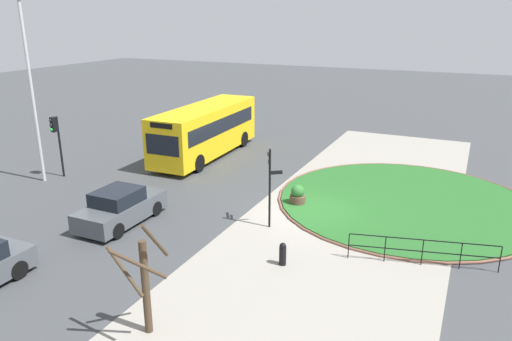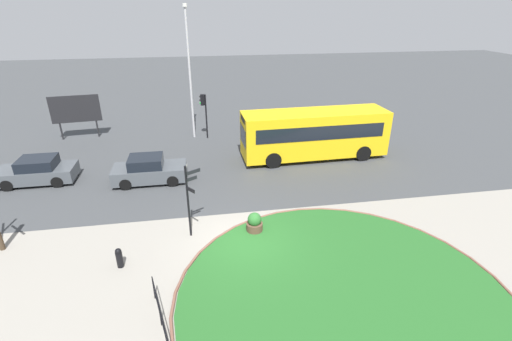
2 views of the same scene
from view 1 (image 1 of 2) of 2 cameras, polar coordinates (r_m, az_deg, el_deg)
The scene contains 13 objects.
ground at distance 21.54m, azimuth 6.53°, elevation -4.85°, with size 120.00×120.00×0.00m, color #3D3F42.
sidewalk_paving at distance 21.11m, azimuth 11.04°, elevation -5.55°, with size 32.00×8.51×0.02m, color gray.
grass_island at distance 23.45m, azimuth 17.26°, elevation -3.51°, with size 11.54×11.54×0.10m, color #235B23.
grass_kerb_ring at distance 23.45m, azimuth 17.26°, elevation -3.50°, with size 11.85×11.85×0.11m, color brown.
signpost_directional at distance 19.22m, azimuth 1.68°, elevation -1.44°, with size 0.65×0.79×3.35m.
bollard_foreground at distance 16.90m, azimuth 3.18°, elevation -9.84°, with size 0.25×0.25×0.85m.
railing_grass_edge at distance 17.73m, azimuth 19.18°, elevation -8.74°, with size 1.22×4.91×0.98m.
bus_yellow at distance 29.48m, azimuth -6.01°, elevation 4.83°, with size 9.34×2.76×3.07m.
car_far_lane at distance 20.76m, azimuth -15.79°, elevation -4.27°, with size 4.07×1.85×1.52m.
traffic_light_near at distance 27.29m, azimuth -22.65°, elevation 4.11°, with size 0.49×0.30×3.28m.
lamppost_tall at distance 26.59m, azimuth -25.12°, elevation 8.98°, with size 0.32×0.32×9.25m.
planter_near_signpost at distance 22.06m, azimuth 4.94°, elevation -3.02°, with size 0.72×0.72×0.96m.
street_tree_bare at distance 13.27m, azimuth -13.13°, elevation -12.63°, with size 1.42×1.73×3.49m.
Camera 1 is at (-18.90, -6.12, 8.32)m, focal length 33.71 mm.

